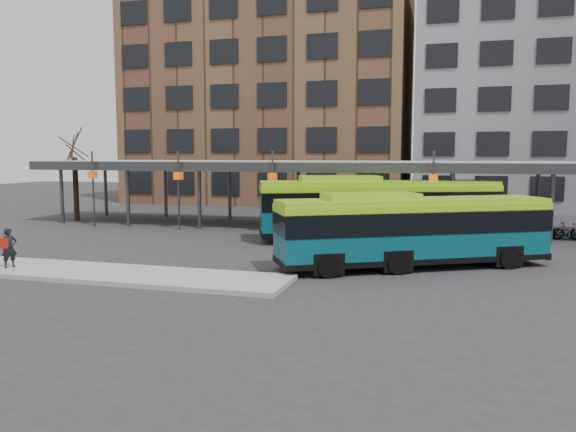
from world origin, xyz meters
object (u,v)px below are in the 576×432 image
Objects in this scene: tree at (76,186)px; pedestrian at (9,248)px; bus_front at (412,229)px; bus_rear at (377,207)px.

tree reaches higher than pedestrian.
bus_front is (23.41, -10.20, -0.83)m from tree.
tree is at bearing 127.68° from bus_front.
bus_front is 0.86× the size of bus_rear.
bus_rear is (-2.25, 6.93, 0.21)m from bus_front.
bus_rear is at bearing -8.80° from tree.
bus_front reaches higher than pedestrian.
bus_rear is at bearing 79.24° from bus_front.
bus_front is 7.00× the size of pedestrian.
pedestrian is (-12.84, -12.14, -0.83)m from bus_rear.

